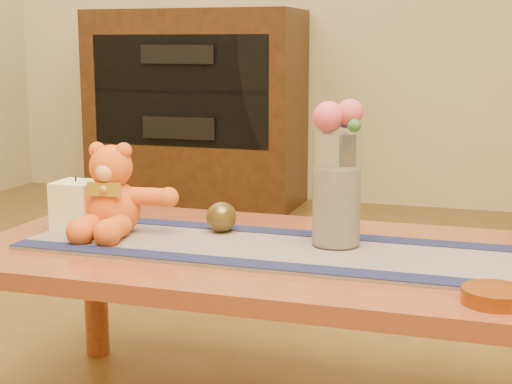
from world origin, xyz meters
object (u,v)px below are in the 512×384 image
(teddy_bear, at_px, (113,190))
(amber_dish, at_px, (495,296))
(pillar_candle, at_px, (77,205))
(glass_vase, at_px, (337,189))
(bronze_ball, at_px, (221,217))

(teddy_bear, xyz_separation_m, amber_dish, (0.90, -0.25, -0.10))
(pillar_candle, height_order, glass_vase, glass_vase)
(bronze_ball, height_order, amber_dish, bronze_ball)
(pillar_candle, bearing_deg, amber_dish, -13.98)
(teddy_bear, height_order, amber_dish, teddy_bear)
(pillar_candle, relative_size, bronze_ball, 1.61)
(pillar_candle, xyz_separation_m, bronze_ball, (0.35, 0.08, -0.02))
(bronze_ball, bearing_deg, amber_dish, -26.78)
(teddy_bear, distance_m, bronze_ball, 0.27)
(pillar_candle, xyz_separation_m, amber_dish, (1.00, -0.25, -0.05))
(pillar_candle, distance_m, glass_vase, 0.65)
(amber_dish, bearing_deg, pillar_candle, 166.02)
(teddy_bear, relative_size, bronze_ball, 4.12)
(glass_vase, height_order, bronze_ball, glass_vase)
(teddy_bear, xyz_separation_m, pillar_candle, (-0.10, -0.00, -0.04))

